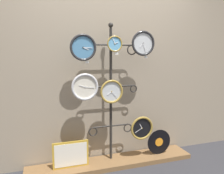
% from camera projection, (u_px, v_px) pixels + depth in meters
% --- Properties ---
extents(shop_wall, '(4.40, 0.04, 2.80)m').
position_uv_depth(shop_wall, '(107.00, 58.00, 2.90)').
color(shop_wall, gray).
rests_on(shop_wall, ground_plane).
extents(low_shelf, '(2.20, 0.36, 0.06)m').
position_uv_depth(low_shelf, '(112.00, 162.00, 2.89)').
color(low_shelf, brown).
rests_on(low_shelf, ground_plane).
extents(display_stand, '(0.74, 0.35, 1.84)m').
position_uv_depth(display_stand, '(111.00, 116.00, 2.86)').
color(display_stand, '#282623').
rests_on(display_stand, ground_plane).
extents(clock_top_left, '(0.31, 0.04, 0.31)m').
position_uv_depth(clock_top_left, '(83.00, 47.00, 2.52)').
color(clock_top_left, '#4C84B2').
extents(clock_top_center, '(0.20, 0.04, 0.20)m').
position_uv_depth(clock_top_center, '(115.00, 44.00, 2.65)').
color(clock_top_center, '#60A8DB').
extents(clock_top_right, '(0.31, 0.04, 0.31)m').
position_uv_depth(clock_top_right, '(143.00, 43.00, 2.73)').
color(clock_top_right, silver).
extents(clock_middle_left, '(0.32, 0.04, 0.32)m').
position_uv_depth(clock_middle_left, '(85.00, 87.00, 2.58)').
color(clock_middle_left, silver).
extents(clock_middle_center, '(0.30, 0.04, 0.30)m').
position_uv_depth(clock_middle_center, '(112.00, 92.00, 2.69)').
color(clock_middle_center, silver).
extents(clock_bottom_right, '(0.32, 0.04, 0.32)m').
position_uv_depth(clock_bottom_right, '(142.00, 128.00, 2.89)').
color(clock_bottom_right, black).
extents(vinyl_record, '(0.35, 0.01, 0.35)m').
position_uv_depth(vinyl_record, '(159.00, 142.00, 3.04)').
color(vinyl_record, black).
rests_on(vinyl_record, low_shelf).
extents(picture_frame, '(0.44, 0.02, 0.33)m').
position_uv_depth(picture_frame, '(71.00, 155.00, 2.68)').
color(picture_frame, gold).
rests_on(picture_frame, low_shelf).
extents(price_tag_upper, '(0.04, 0.00, 0.03)m').
position_uv_depth(price_tag_upper, '(87.00, 62.00, 2.56)').
color(price_tag_upper, white).
extents(price_tag_mid, '(0.04, 0.00, 0.03)m').
position_uv_depth(price_tag_mid, '(117.00, 53.00, 2.67)').
color(price_tag_mid, white).
extents(price_tag_lower, '(0.04, 0.00, 0.03)m').
position_uv_depth(price_tag_lower, '(146.00, 57.00, 2.77)').
color(price_tag_lower, white).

